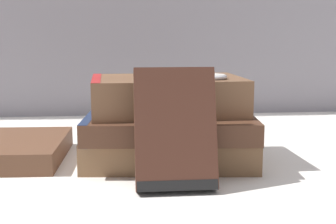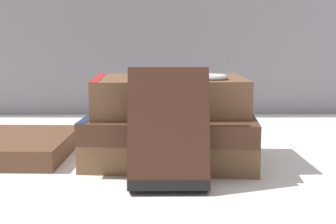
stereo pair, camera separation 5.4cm
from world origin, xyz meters
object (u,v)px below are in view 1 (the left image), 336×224
Objects in this scene: book_flat_bottom at (166,147)px; book_flat_middle at (166,125)px; pocket_watch at (209,76)px; book_flat_top at (164,95)px; book_leaning_front at (175,133)px; reading_glasses at (128,138)px.

book_flat_middle reaches higher than book_flat_bottom.
book_flat_middle is 0.09m from pocket_watch.
book_flat_top reaches higher than book_flat_bottom.
book_flat_middle is at bearing 90.71° from book_leaning_front.
book_flat_middle is at bearing -88.86° from book_flat_bottom.
book_flat_bottom is 1.04× the size of book_flat_middle.
pocket_watch is (0.06, 0.09, 0.06)m from book_leaning_front.
reading_glasses is (-0.05, 0.14, -0.02)m from book_flat_bottom.
book_flat_middle is at bearing -86.11° from book_flat_top.
book_flat_top is at bearing -166.78° from book_flat_bottom.
book_flat_bottom is at bearing -75.58° from reading_glasses.
book_flat_middle is 0.04m from book_flat_top.
book_flat_middle is at bearing 172.41° from pocket_watch.
book_flat_top is at bearing -76.75° from reading_glasses.
pocket_watch is at bearing -2.82° from book_flat_middle.
pocket_watch is (0.06, -0.03, 0.03)m from book_flat_top.
book_flat_middle reaches higher than reading_glasses.
book_leaning_front is 2.87× the size of pocket_watch.
book_leaning_front is (0.00, -0.10, 0.01)m from book_flat_middle.
book_flat_top reaches higher than reading_glasses.
book_leaning_front reaches higher than book_flat_bottom.
book_leaning_front is at bearing -84.59° from book_flat_bottom.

